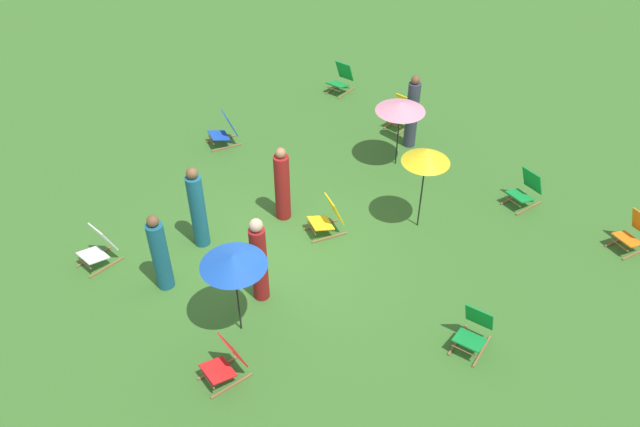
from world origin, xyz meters
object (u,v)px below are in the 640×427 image
deckchair_5 (328,217)px  deckchair_8 (634,233)px  deckchair_7 (341,79)px  umbrella_1 (401,107)px  deckchair_9 (526,190)px  person_0 (259,261)px  deckchair_0 (402,113)px  person_2 (412,113)px  person_1 (160,254)px  person_3 (282,186)px  deckchair_1 (225,131)px  umbrella_0 (426,156)px  umbrella_2 (233,261)px  deckchair_3 (226,362)px  deckchair_6 (474,330)px  person_4 (198,209)px  deckchair_4 (99,247)px

deckchair_5 → deckchair_8: 6.08m
deckchair_7 → umbrella_1: (3.53, -1.33, 1.15)m
deckchair_9 → person_0: bearing=-97.4°
deckchair_0 → person_2: (0.77, -0.48, 0.52)m
deckchair_8 → umbrella_1: (-5.07, -1.58, 1.15)m
person_0 → person_1: bearing=175.8°
deckchair_7 → person_1: person_1 is taller
deckchair_9 → person_3: bearing=-119.1°
umbrella_1 → deckchair_9: bearing=20.8°
deckchair_0 → deckchair_1: (-2.13, -3.96, 0.00)m
umbrella_0 → umbrella_2: size_ratio=1.09×
deckchair_3 → deckchair_7: same height
deckchair_1 → person_1: size_ratio=0.51×
deckchair_6 → deckchair_8: (0.38, 4.38, 0.00)m
umbrella_0 → person_2: size_ratio=1.02×
umbrella_1 → umbrella_2: 5.96m
person_1 → person_2: size_ratio=0.90×
deckchair_6 → person_3: bearing=167.5°
person_2 → person_4: size_ratio=1.02×
deckchair_0 → deckchair_7: 2.39m
umbrella_1 → person_2: bearing=114.2°
deckchair_3 → person_2: person_2 is taller
deckchair_6 → deckchair_0: bearing=127.2°
umbrella_0 → umbrella_2: umbrella_0 is taller
deckchair_1 → deckchair_5: bearing=12.6°
umbrella_2 → person_1: umbrella_2 is taller
deckchair_6 → person_1: 5.65m
umbrella_0 → person_1: (-1.76, -4.92, -0.96)m
deckchair_4 → person_0: (2.71, 1.89, 0.51)m
deckchair_7 → deckchair_8: bearing=-11.8°
umbrella_1 → umbrella_0: bearing=-32.8°
person_3 → umbrella_0: bearing=-86.7°
deckchair_4 → person_2: (0.83, 7.63, 0.52)m
deckchair_7 → deckchair_9: (6.37, -0.25, 0.00)m
deckchair_3 → umbrella_2: 1.62m
deckchair_5 → umbrella_2: umbrella_2 is taller
deckchair_7 → deckchair_8: same height
umbrella_2 → person_0: bearing=119.5°
deckchair_7 → person_0: size_ratio=0.47×
deckchair_5 → person_3: bearing=-140.5°
deckchair_3 → deckchair_9: bearing=90.0°
deckchair_0 → person_0: person_0 is taller
deckchair_0 → deckchair_5: size_ratio=0.96×
umbrella_1 → person_3: 3.31m
deckchair_5 → person_2: person_2 is taller
umbrella_2 → person_3: bearing=129.8°
deckchair_4 → deckchair_5: same height
deckchair_5 → umbrella_2: size_ratio=0.50×
deckchair_0 → deckchair_1: size_ratio=0.97×
deckchair_1 → person_0: 5.31m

